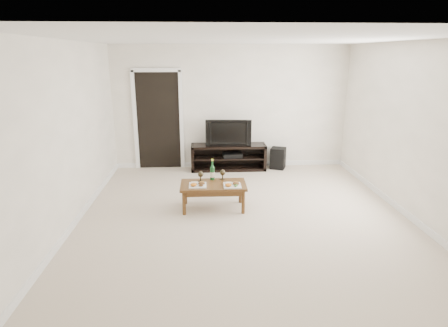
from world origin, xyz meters
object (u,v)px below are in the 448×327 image
subwoofer (278,158)px  coffee_table (213,196)px  television (229,132)px  media_console (228,157)px

subwoofer → coffee_table: (-1.47, -2.13, -0.02)m
subwoofer → coffee_table: bearing=-103.0°
coffee_table → television: bearing=79.6°
subwoofer → coffee_table: size_ratio=0.44×
television → subwoofer: 1.24m
television → coffee_table: (-0.39, -2.11, -0.62)m
media_console → subwoofer: size_ratio=3.49×
television → coffee_table: bearing=-96.0°
television → subwoofer: bearing=5.5°
coffee_table → subwoofer: bearing=55.4°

